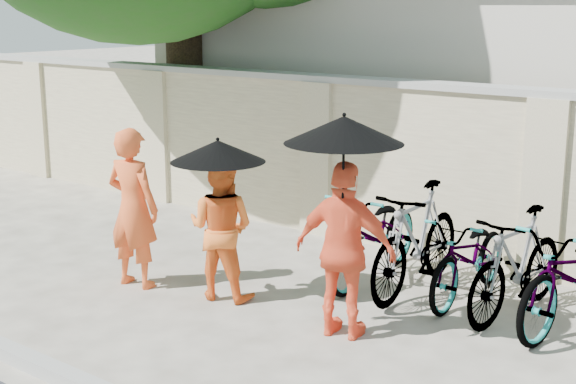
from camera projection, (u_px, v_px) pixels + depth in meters
The scene contains 13 objects.
ground at pixel (215, 321), 7.69m from camera, with size 80.00×80.00×0.00m, color beige.
kerb at pixel (69, 379), 6.36m from camera, with size 40.00×0.16×0.12m, color #989994.
compound_wall at pixel (464, 177), 9.33m from camera, with size 20.00×0.30×2.00m, color beige.
monk_left at pixel (133, 208), 8.48m from camera, with size 0.63×0.41×1.72m, color #F65D28.
monk_center at pixel (221, 228), 8.16m from camera, with size 0.72×0.56×1.48m, color orange.
parasol_center at pixel (218, 151), 7.88m from camera, with size 0.95×0.95×0.83m.
monk_right at pixel (345, 251), 7.16m from camera, with size 0.95×0.40×1.63m, color #FF5D32.
parasol_right at pixel (344, 130), 6.84m from camera, with size 1.04×1.04×1.11m.
bike_0 at pixel (375, 235), 8.75m from camera, with size 0.68×1.94×1.02m, color gray.
bike_1 at pixel (417, 239), 8.35m from camera, with size 0.54×1.91×1.15m, color gray.
bike_2 at pixel (470, 257), 8.16m from camera, with size 0.60×1.72×0.90m, color gray.
bike_3 at pixel (517, 264), 7.71m from camera, with size 0.49×1.75×1.05m, color gray.
bike_4 at pixel (575, 275), 7.42m from camera, with size 0.68×1.96×1.03m, color gray.
Camera 1 is at (4.96, -5.27, 2.96)m, focal length 50.00 mm.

